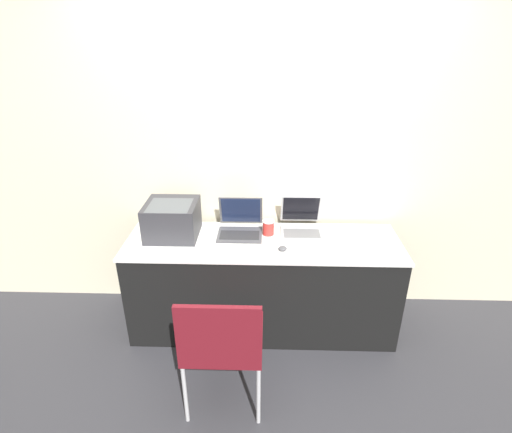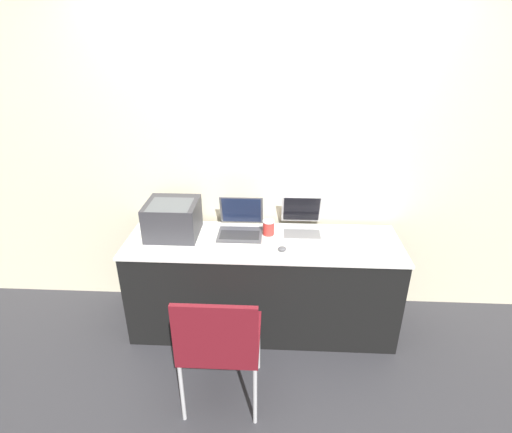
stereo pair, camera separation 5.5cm
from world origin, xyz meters
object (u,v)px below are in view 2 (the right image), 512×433
laptop_left (240,226)px  mouse (282,249)px  printer (173,217)px  coffee_cup (269,228)px  chair (220,339)px  external_keyboard (242,249)px  laptop_right (302,225)px

laptop_left → mouse: bearing=-39.2°
printer → mouse: (0.80, -0.20, -0.12)m
laptop_left → coffee_cup: laptop_left is taller
coffee_cup → chair: coffee_cup is taller
printer → external_keyboard: 0.58m
laptop_right → external_keyboard: 0.53m
printer → coffee_cup: bearing=2.8°
coffee_cup → chair: bearing=-107.0°
printer → laptop_left: (0.49, 0.05, -0.08)m
laptop_right → external_keyboard: bearing=-144.5°
coffee_cup → printer: bearing=-177.2°
laptop_right → mouse: size_ratio=5.71×
laptop_left → coffee_cup: bearing=-4.3°
laptop_left → laptop_right: 0.46m
laptop_left → coffee_cup: (0.21, -0.02, -0.00)m
chair → external_keyboard: bearing=82.4°
laptop_right → chair: 1.09m
laptop_left → coffee_cup: 0.21m
external_keyboard → laptop_right: bearing=35.5°
mouse → external_keyboard: bearing=-177.7°
printer → laptop_left: bearing=5.8°
laptop_left → laptop_right: laptop_left is taller
laptop_right → external_keyboard: (-0.43, -0.30, -0.05)m
laptop_left → mouse: 0.40m
printer → external_keyboard: bearing=-22.3°
printer → mouse: printer is taller
chair → printer: bearing=118.3°
external_keyboard → coffee_cup: coffee_cup is taller
printer → laptop_left: laptop_left is taller
printer → laptop_right: size_ratio=1.08×
coffee_cup → mouse: size_ratio=1.84×
laptop_left → chair: bearing=-93.4°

